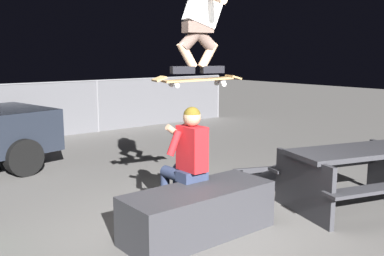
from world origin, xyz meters
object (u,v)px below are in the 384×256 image
(skateboard, at_px, (198,80))
(skater_airborne, at_px, (202,17))
(kicker_ramp, at_px, (276,179))
(person_sitting_on_ledge, at_px, (186,158))
(picnic_table_back, at_px, (355,169))
(ledge_box_main, at_px, (199,212))

(skateboard, bearing_deg, skater_airborne, -15.85)
(skateboard, distance_m, kicker_ramp, 2.49)
(person_sitting_on_ledge, relative_size, picnic_table_back, 0.67)
(skater_airborne, bearing_deg, picnic_table_back, -26.72)
(kicker_ramp, bearing_deg, person_sitting_on_ledge, -169.58)
(kicker_ramp, xyz_separation_m, picnic_table_back, (-0.06, -1.31, 0.44))
(skateboard, height_order, kicker_ramp, skateboard)
(person_sitting_on_ledge, height_order, kicker_ramp, person_sitting_on_ledge)
(ledge_box_main, distance_m, skateboard, 1.45)
(person_sitting_on_ledge, bearing_deg, picnic_table_back, -25.52)
(ledge_box_main, relative_size, skater_airborne, 1.50)
(ledge_box_main, height_order, kicker_ramp, ledge_box_main)
(person_sitting_on_ledge, relative_size, skateboard, 1.31)
(ledge_box_main, bearing_deg, picnic_table_back, -14.76)
(ledge_box_main, bearing_deg, skateboard, 52.58)
(kicker_ramp, bearing_deg, picnic_table_back, -92.66)
(person_sitting_on_ledge, relative_size, skater_airborne, 1.21)
(skater_airborne, relative_size, picnic_table_back, 0.55)
(ledge_box_main, bearing_deg, skater_airborne, 46.12)
(skateboard, bearing_deg, kicker_ramp, 12.11)
(ledge_box_main, xyz_separation_m, skater_airborne, (0.32, 0.34, 2.06))
(picnic_table_back, bearing_deg, skateboard, 153.58)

